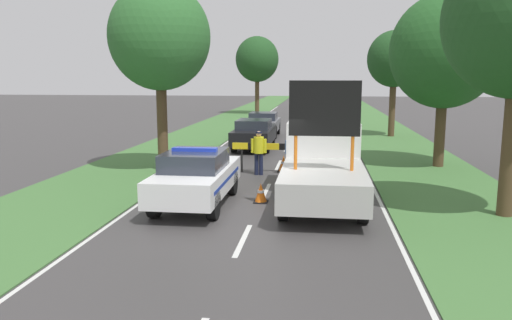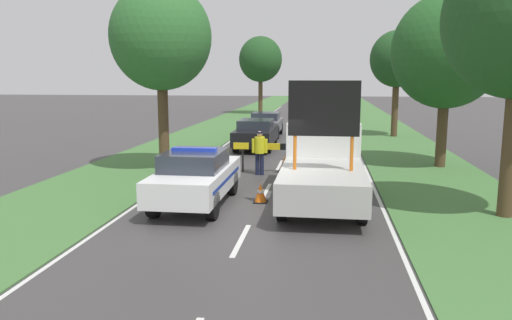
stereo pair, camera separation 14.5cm
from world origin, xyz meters
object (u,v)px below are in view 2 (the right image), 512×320
Objects in this scene: work_truck at (323,162)px; traffic_cone_near_truck at (261,193)px; roadside_tree_mid_right at (161,38)px; roadside_tree_near_right at (447,51)px; police_officer at (260,149)px; pedestrian_civilian at (293,150)px; queued_car_sedan_black at (256,133)px; roadside_tree_near_left at (397,59)px; traffic_cone_centre_front at (285,164)px; queued_car_suv_grey at (266,124)px; traffic_cone_near_police at (326,160)px; queued_car_sedan_silver at (323,115)px; police_car at (196,176)px; roadside_tree_mid_left at (261,59)px; road_barrier at (280,148)px.

work_truck is 10.72× the size of traffic_cone_near_truck.
roadside_tree_near_right is at bearing 11.73° from roadside_tree_mid_right.
pedestrian_civilian is at bearing -151.38° from police_officer.
queued_car_sedan_black is at bearing 124.42° from pedestrian_civilian.
roadside_tree_near_left reaches higher than queued_car_sedan_black.
traffic_cone_centre_front is 1.08× the size of traffic_cone_near_truck.
roadside_tree_near_left is (7.67, 0.79, 3.80)m from queued_car_suv_grey.
roadside_tree_mid_right reaches higher than traffic_cone_near_police.
police_officer is at bearing -55.28° from work_truck.
work_truck is 17.01m from roadside_tree_near_left.
roadside_tree_near_right reaches higher than queued_car_sedan_silver.
police_officer is 1.34m from traffic_cone_centre_front.
police_car is 6.25× the size of traffic_cone_near_police.
roadside_tree_near_left is (4.07, 11.20, 4.22)m from traffic_cone_near_police.
roadside_tree_mid_right reaches higher than police_car.
queued_car_suv_grey is at bearing 89.34° from police_car.
traffic_cone_near_truck is 0.08× the size of roadside_tree_mid_right.
roadside_tree_near_right is 10.94m from roadside_tree_mid_right.
queued_car_sedan_silver reaches higher than queued_car_sedan_black.
roadside_tree_near_left is at bearing 65.55° from police_car.
queued_car_sedan_silver reaches higher than traffic_cone_centre_front.
roadside_tree_near_left is (6.50, 12.79, 3.61)m from police_officer.
roadside_tree_near_right is at bearing -134.87° from police_officer.
roadside_tree_near_left reaches higher than queued_car_sedan_silver.
police_officer is 8.23m from roadside_tree_near_right.
queued_car_suv_grey is (-3.60, 10.41, 0.41)m from traffic_cone_near_police.
queued_car_suv_grey is at bearing -174.13° from roadside_tree_near_left.
roadside_tree_mid_left is (-6.25, 28.39, 4.82)m from traffic_cone_near_police.
roadside_tree_mid_right is (-4.60, -0.47, 4.71)m from traffic_cone_centre_front.
police_officer is (-0.71, -0.48, 0.03)m from road_barrier.
police_officer reaches higher than traffic_cone_near_truck.
work_truck is 22.32m from queued_car_sedan_silver.
traffic_cone_centre_front is 0.16× the size of queued_car_suv_grey.
police_car is 8.06× the size of traffic_cone_near_truck.
roadside_tree_near_left reaches higher than police_car.
police_car is 0.62× the size of roadside_tree_mid_left.
work_truck reaches higher than traffic_cone_centre_front.
pedestrian_civilian is 0.22× the size of roadside_tree_mid_right.
roadside_tree_near_right is 29.50m from roadside_tree_mid_left.
roadside_tree_near_right reaches higher than police_car.
queued_car_sedan_black is 0.66× the size of roadside_tree_near_right.
pedestrian_civilian is at bearing 86.92° from queued_car_sedan_silver.
police_officer is at bearing -160.04° from roadside_tree_near_right.
queued_car_sedan_black is 12.79m from queued_car_sedan_silver.
traffic_cone_near_police is at bearing -91.48° from work_truck.
police_officer is 0.39× the size of queued_car_sedan_silver.
traffic_cone_near_truck is at bearing 16.13° from police_car.
roadside_tree_mid_left is (-6.08, 10.98, 4.35)m from queued_car_sedan_silver.
police_car is 0.65× the size of roadside_tree_mid_right.
traffic_cone_near_truck is (-1.76, -0.73, -0.82)m from work_truck.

